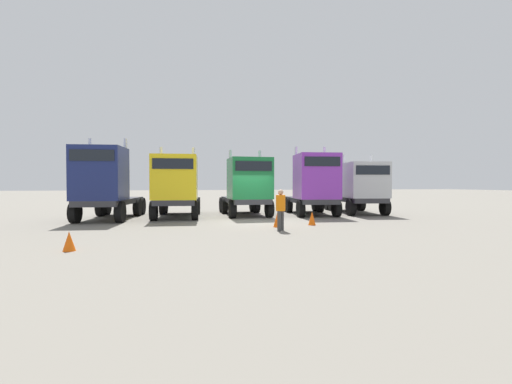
{
  "coord_description": "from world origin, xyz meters",
  "views": [
    {
      "loc": [
        -4.05,
        -17.84,
        1.97
      ],
      "look_at": [
        0.85,
        3.82,
        1.47
      ],
      "focal_mm": 24.48,
      "sensor_mm": 36.0,
      "label": 1
    }
  ],
  "objects": [
    {
      "name": "traffic_cone_far",
      "position": [
        2.26,
        -2.13,
        0.33
      ],
      "size": [
        0.36,
        0.36,
        0.66
      ],
      "primitive_type": "cone",
      "color": "#F2590C",
      "rests_on": "ground"
    },
    {
      "name": "traffic_cone_mid",
      "position": [
        0.41,
        -2.52,
        0.34
      ],
      "size": [
        0.36,
        0.36,
        0.67
      ],
      "primitive_type": "cone",
      "color": "#F2590C",
      "rests_on": "ground"
    },
    {
      "name": "semi_truck_silver",
      "position": [
        7.74,
        3.03,
        1.75
      ],
      "size": [
        3.39,
        6.58,
        3.94
      ],
      "rotation": [
        0.0,
        0.0,
        -1.71
      ],
      "color": "#333338",
      "rests_on": "ground"
    },
    {
      "name": "ground",
      "position": [
        0.0,
        0.0,
        0.0
      ],
      "size": [
        200.0,
        200.0,
        0.0
      ],
      "primitive_type": "plane",
      "color": "slate"
    },
    {
      "name": "semi_truck_navy",
      "position": [
        -7.87,
        2.22,
        2.0
      ],
      "size": [
        3.24,
        6.41,
        4.5
      ],
      "rotation": [
        0.0,
        0.0,
        -1.69
      ],
      "color": "#333338",
      "rests_on": "ground"
    },
    {
      "name": "semi_truck_purple",
      "position": [
        4.29,
        2.62,
        2.0
      ],
      "size": [
        3.17,
        6.02,
        4.4
      ],
      "rotation": [
        0.0,
        0.0,
        -1.68
      ],
      "color": "#333338",
      "rests_on": "ground"
    },
    {
      "name": "visitor_in_hivis",
      "position": [
        0.18,
        -3.81,
        1.01
      ],
      "size": [
        0.56,
        0.56,
        1.74
      ],
      "rotation": [
        0.0,
        0.0,
        5.56
      ],
      "color": "#3B3B3B",
      "rests_on": "ground"
    },
    {
      "name": "semi_truck_green",
      "position": [
        0.15,
        3.11,
        1.84
      ],
      "size": [
        2.57,
        5.78,
        4.12
      ],
      "rotation": [
        0.0,
        0.0,
        -1.57
      ],
      "color": "#333338",
      "rests_on": "ground"
    },
    {
      "name": "semi_truck_yellow",
      "position": [
        -4.11,
        2.78,
        1.88
      ],
      "size": [
        3.04,
        6.41,
        4.16
      ],
      "rotation": [
        0.0,
        0.0,
        -1.65
      ],
      "color": "#333338",
      "rests_on": "ground"
    },
    {
      "name": "traffic_cone_near",
      "position": [
        -7.16,
        -6.67,
        0.29
      ],
      "size": [
        0.36,
        0.36,
        0.58
      ],
      "primitive_type": "cone",
      "color": "#F2590C",
      "rests_on": "ground"
    }
  ]
}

